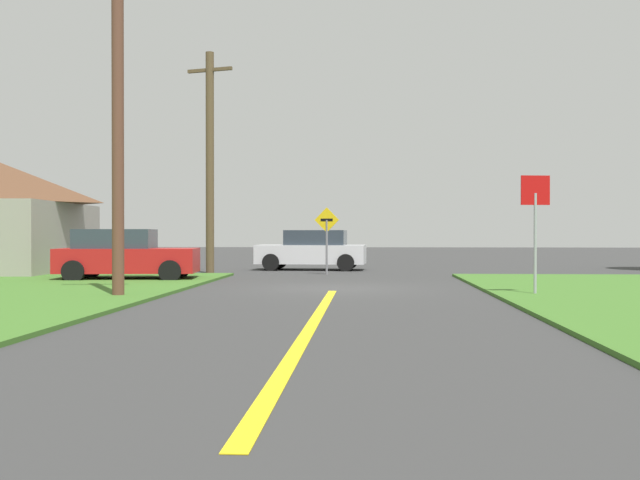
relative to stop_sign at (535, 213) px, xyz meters
The scene contains 8 objects.
ground_plane 5.71m from the stop_sign, 154.01° to the left, with size 120.00×120.00×0.00m, color #333333.
lane_stripe_center 7.68m from the stop_sign, 130.47° to the right, with size 0.20×14.00×0.01m, color yellow.
stop_sign is the anchor object (origin of this frame).
parked_car_near_building 12.67m from the stop_sign, 156.04° to the left, with size 4.42×2.37×1.62m.
car_approaching_junction 13.84m from the stop_sign, 116.56° to the left, with size 4.50×2.19×1.62m.
utility_pole_near 9.95m from the stop_sign, behind, with size 1.80×0.34×8.23m.
utility_pole_mid 13.77m from the stop_sign, 135.92° to the left, with size 1.77×0.59×8.21m.
direction_sign 10.46m from the stop_sign, 121.04° to the left, with size 0.89×0.20×2.43m.
Camera 1 is at (0.89, -19.85, 1.48)m, focal length 41.29 mm.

